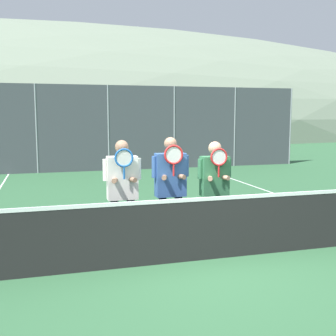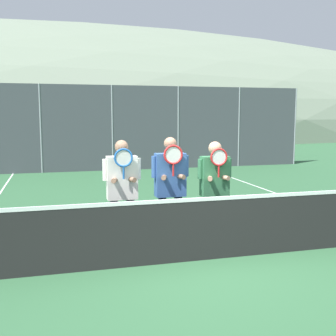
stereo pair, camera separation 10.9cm
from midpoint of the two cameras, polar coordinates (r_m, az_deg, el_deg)
The scene contains 11 objects.
ground_plane at distance 6.70m, azimuth 5.23°, elevation -12.20°, with size 120.00×120.00×0.00m, color #2D5B38.
hill_distant at distance 66.52m, azimuth -14.16°, elevation 5.13°, with size 141.76×78.75×27.56m.
clubhouse_building at distance 23.95m, azimuth -6.85°, elevation 5.89°, with size 12.62×5.50×3.31m.
fence_back at distance 16.91m, azimuth -8.25°, elevation 5.36°, with size 16.44×0.06×3.38m.
tennis_net at distance 6.55m, azimuth 5.28°, elevation -8.01°, with size 10.21×0.09×1.08m.
court_line_right_sideline at distance 11.01m, azimuth 18.11°, elevation -4.77°, with size 0.05×16.00×0.01m, color white.
player_leftmost at distance 6.79m, azimuth -6.66°, elevation -2.46°, with size 0.62×0.34×1.83m.
player_center_left at distance 6.89m, azimuth -0.11°, elevation -2.07°, with size 0.63×0.34×1.87m.
player_center_right at distance 7.20m, azimuth 5.89°, elevation -2.08°, with size 0.60×0.34×1.78m.
car_left_of_center at distance 19.26m, azimuth -8.21°, elevation 3.16°, with size 4.46×2.04×1.70m.
car_center at distance 20.17m, azimuth 6.74°, elevation 3.47°, with size 4.17×2.10×1.79m.
Camera 1 is at (-2.37, -5.87, 2.23)m, focal length 45.00 mm.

